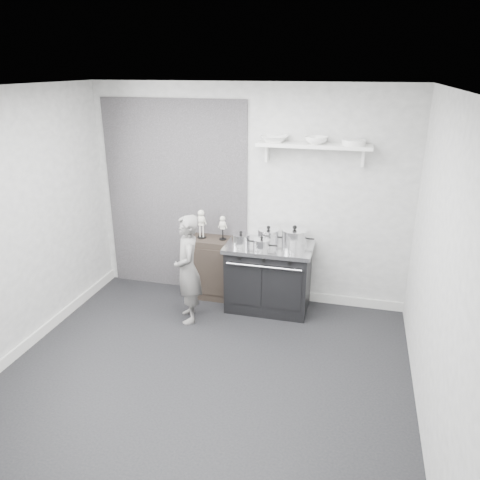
# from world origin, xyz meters

# --- Properties ---
(ground) EXTENTS (4.00, 4.00, 0.00)m
(ground) POSITION_xyz_m (0.00, 0.00, 0.00)
(ground) COLOR black
(ground) RESTS_ON ground
(room_shell) EXTENTS (4.02, 3.62, 2.71)m
(room_shell) POSITION_xyz_m (-0.09, 0.15, 1.64)
(room_shell) COLOR #9E9E9C
(room_shell) RESTS_ON ground
(wall_shelf) EXTENTS (1.30, 0.26, 0.24)m
(wall_shelf) POSITION_xyz_m (0.80, 1.68, 2.01)
(wall_shelf) COLOR white
(wall_shelf) RESTS_ON room_shell
(stove) EXTENTS (1.05, 0.65, 0.84)m
(stove) POSITION_xyz_m (0.35, 1.48, 0.42)
(stove) COLOR black
(stove) RESTS_ON ground
(side_cabinet) EXTENTS (0.62, 0.36, 0.81)m
(side_cabinet) POSITION_xyz_m (-0.42, 1.61, 0.40)
(side_cabinet) COLOR black
(side_cabinet) RESTS_ON ground
(child) EXTENTS (0.49, 0.56, 1.30)m
(child) POSITION_xyz_m (-0.51, 0.96, 0.65)
(child) COLOR slate
(child) RESTS_ON ground
(pot_front_left) EXTENTS (0.31, 0.22, 0.19)m
(pot_front_left) POSITION_xyz_m (0.02, 1.38, 0.91)
(pot_front_left) COLOR silver
(pot_front_left) RESTS_ON stove
(pot_back_left) EXTENTS (0.35, 0.26, 0.21)m
(pot_back_left) POSITION_xyz_m (0.32, 1.58, 0.92)
(pot_back_left) COLOR silver
(pot_back_left) RESTS_ON stove
(pot_back_right) EXTENTS (0.40, 0.31, 0.24)m
(pot_back_right) POSITION_xyz_m (0.64, 1.59, 0.93)
(pot_back_right) COLOR silver
(pot_back_right) RESTS_ON stove
(pot_front_center) EXTENTS (0.29, 0.20, 0.16)m
(pot_front_center) POSITION_xyz_m (0.29, 1.33, 0.90)
(pot_front_center) COLOR silver
(pot_front_center) RESTS_ON stove
(skeleton_full) EXTENTS (0.12, 0.08, 0.42)m
(skeleton_full) POSITION_xyz_m (-0.55, 1.61, 1.02)
(skeleton_full) COLOR beige
(skeleton_full) RESTS_ON side_cabinet
(skeleton_torso) EXTENTS (0.10, 0.06, 0.35)m
(skeleton_torso) POSITION_xyz_m (-0.27, 1.61, 0.98)
(skeleton_torso) COLOR beige
(skeleton_torso) RESTS_ON side_cabinet
(bowl_large) EXTENTS (0.32, 0.32, 0.08)m
(bowl_large) POSITION_xyz_m (0.35, 1.67, 2.08)
(bowl_large) COLOR white
(bowl_large) RESTS_ON wall_shelf
(bowl_small) EXTENTS (0.25, 0.25, 0.08)m
(bowl_small) POSITION_xyz_m (0.82, 1.67, 2.08)
(bowl_small) COLOR white
(bowl_small) RESTS_ON wall_shelf
(plate_stack) EXTENTS (0.26, 0.26, 0.06)m
(plate_stack) POSITION_xyz_m (1.24, 1.67, 2.07)
(plate_stack) COLOR white
(plate_stack) RESTS_ON wall_shelf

